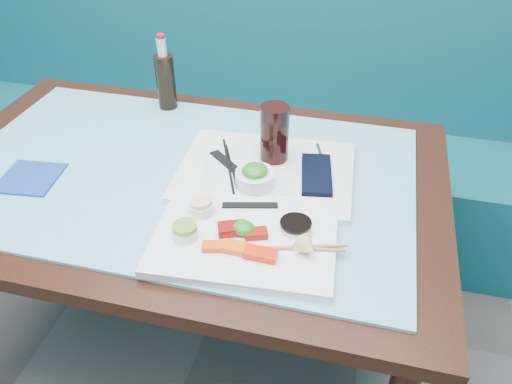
% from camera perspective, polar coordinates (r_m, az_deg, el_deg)
% --- Properties ---
extents(booth_bench, '(3.00, 0.56, 1.17)m').
position_cam_1_polar(booth_bench, '(2.23, 0.10, 6.27)').
color(booth_bench, '#0F5662').
rests_on(booth_bench, ground).
extents(dining_table, '(1.40, 0.90, 0.75)m').
position_cam_1_polar(dining_table, '(1.40, -8.23, -0.74)').
color(dining_table, black).
rests_on(dining_table, ground).
extents(glass_top, '(1.22, 0.76, 0.01)m').
position_cam_1_polar(glass_top, '(1.35, -8.55, 2.17)').
color(glass_top, '#69B9D3').
rests_on(glass_top, dining_table).
extents(sashimi_plate, '(0.42, 0.32, 0.02)m').
position_cam_1_polar(sashimi_plate, '(1.11, -1.31, -5.43)').
color(sashimi_plate, white).
rests_on(sashimi_plate, glass_top).
extents(salmon_left, '(0.06, 0.04, 0.01)m').
position_cam_1_polar(salmon_left, '(1.07, -4.68, -6.23)').
color(salmon_left, '#FF4D0A').
rests_on(salmon_left, sashimi_plate).
extents(salmon_mid, '(0.07, 0.03, 0.02)m').
position_cam_1_polar(salmon_mid, '(1.07, -2.03, -6.47)').
color(salmon_mid, '#FF5A0A').
rests_on(salmon_mid, sashimi_plate).
extents(salmon_right, '(0.07, 0.04, 0.02)m').
position_cam_1_polar(salmon_right, '(1.05, 0.54, -7.10)').
color(salmon_right, red).
rests_on(salmon_right, sashimi_plate).
extents(tuna_left, '(0.07, 0.06, 0.02)m').
position_cam_1_polar(tuna_left, '(1.11, -2.75, -4.22)').
color(tuna_left, maroon).
rests_on(tuna_left, sashimi_plate).
extents(tuna_right, '(0.06, 0.05, 0.02)m').
position_cam_1_polar(tuna_right, '(1.10, 0.01, -4.77)').
color(tuna_right, maroon).
rests_on(tuna_right, sashimi_plate).
extents(seaweed_garnish, '(0.06, 0.06, 0.03)m').
position_cam_1_polar(seaweed_garnish, '(1.10, -1.44, -4.13)').
color(seaweed_garnish, '#22821E').
rests_on(seaweed_garnish, sashimi_plate).
extents(ramekin_wasabi, '(0.06, 0.06, 0.02)m').
position_cam_1_polar(ramekin_wasabi, '(1.11, -8.09, -4.65)').
color(ramekin_wasabi, white).
rests_on(ramekin_wasabi, sashimi_plate).
extents(wasabi_fill, '(0.06, 0.06, 0.01)m').
position_cam_1_polar(wasabi_fill, '(1.09, -8.16, -3.97)').
color(wasabi_fill, '#65A033').
rests_on(wasabi_fill, ramekin_wasabi).
extents(ramekin_ginger, '(0.06, 0.06, 0.03)m').
position_cam_1_polar(ramekin_ginger, '(1.17, -6.31, -1.81)').
color(ramekin_ginger, white).
rests_on(ramekin_ginger, sashimi_plate).
extents(ginger_fill, '(0.06, 0.06, 0.01)m').
position_cam_1_polar(ginger_fill, '(1.16, -6.37, -1.12)').
color(ginger_fill, beige).
rests_on(ginger_fill, ramekin_ginger).
extents(soy_dish, '(0.07, 0.07, 0.01)m').
position_cam_1_polar(soy_dish, '(1.12, 4.55, -3.98)').
color(soy_dish, white).
rests_on(soy_dish, sashimi_plate).
extents(soy_fill, '(0.10, 0.10, 0.01)m').
position_cam_1_polar(soy_fill, '(1.11, 4.57, -3.58)').
color(soy_fill, black).
rests_on(soy_fill, soy_dish).
extents(lemon_wedge, '(0.06, 0.06, 0.05)m').
position_cam_1_polar(lemon_wedge, '(1.05, 5.96, -6.40)').
color(lemon_wedge, '#F5D574').
rests_on(lemon_wedge, sashimi_plate).
extents(chopstick_sleeve, '(0.13, 0.05, 0.00)m').
position_cam_1_polar(chopstick_sleeve, '(1.18, -0.69, -1.53)').
color(chopstick_sleeve, black).
rests_on(chopstick_sleeve, sashimi_plate).
extents(wooden_chopstick_a, '(0.23, 0.08, 0.01)m').
position_cam_1_polar(wooden_chopstick_a, '(1.08, 4.17, -6.34)').
color(wooden_chopstick_a, '#A6744E').
rests_on(wooden_chopstick_a, sashimi_plate).
extents(wooden_chopstick_b, '(0.21, 0.05, 0.01)m').
position_cam_1_polar(wooden_chopstick_b, '(1.07, 4.70, -6.45)').
color(wooden_chopstick_b, '#A5834D').
rests_on(wooden_chopstick_b, sashimi_plate).
extents(serving_tray, '(0.47, 0.37, 0.02)m').
position_cam_1_polar(serving_tray, '(1.32, 1.10, 2.32)').
color(serving_tray, white).
rests_on(serving_tray, glass_top).
extents(paper_placemat, '(0.38, 0.32, 0.00)m').
position_cam_1_polar(paper_placemat, '(1.31, 1.10, 2.66)').
color(paper_placemat, white).
rests_on(paper_placemat, serving_tray).
extents(seaweed_bowl, '(0.10, 0.10, 0.04)m').
position_cam_1_polar(seaweed_bowl, '(1.25, -0.12, 1.54)').
color(seaweed_bowl, white).
rests_on(seaweed_bowl, serving_tray).
extents(seaweed_salad, '(0.08, 0.08, 0.03)m').
position_cam_1_polar(seaweed_salad, '(1.23, -0.13, 2.45)').
color(seaweed_salad, '#267F1D').
rests_on(seaweed_salad, seaweed_bowl).
extents(cola_glass, '(0.10, 0.10, 0.16)m').
position_cam_1_polar(cola_glass, '(1.32, 2.12, 6.69)').
color(cola_glass, black).
rests_on(cola_glass, serving_tray).
extents(navy_pouch, '(0.10, 0.19, 0.01)m').
position_cam_1_polar(navy_pouch, '(1.29, 6.94, 2.03)').
color(navy_pouch, black).
rests_on(navy_pouch, serving_tray).
extents(fork, '(0.04, 0.08, 0.01)m').
position_cam_1_polar(fork, '(1.38, 7.34, 4.45)').
color(fork, silver).
rests_on(fork, serving_tray).
extents(black_chopstick_a, '(0.11, 0.24, 0.01)m').
position_cam_1_polar(black_chopstick_a, '(1.33, -3.16, 3.10)').
color(black_chopstick_a, black).
rests_on(black_chopstick_a, serving_tray).
extents(black_chopstick_b, '(0.09, 0.19, 0.01)m').
position_cam_1_polar(black_chopstick_b, '(1.33, -2.83, 3.03)').
color(black_chopstick_b, black).
rests_on(black_chopstick_b, serving_tray).
extents(tray_sleeve, '(0.14, 0.13, 0.00)m').
position_cam_1_polar(tray_sleeve, '(1.33, -3.00, 3.04)').
color(tray_sleeve, black).
rests_on(tray_sleeve, serving_tray).
extents(cola_bottle_body, '(0.08, 0.08, 0.17)m').
position_cam_1_polar(cola_bottle_body, '(1.64, -10.27, 12.26)').
color(cola_bottle_body, black).
rests_on(cola_bottle_body, glass_top).
extents(cola_bottle_neck, '(0.03, 0.03, 0.06)m').
position_cam_1_polar(cola_bottle_neck, '(1.60, -10.73, 15.96)').
color(cola_bottle_neck, silver).
rests_on(cola_bottle_neck, cola_bottle_body).
extents(cola_bottle_cap, '(0.03, 0.03, 0.01)m').
position_cam_1_polar(cola_bottle_cap, '(1.59, -10.88, 17.08)').
color(cola_bottle_cap, '#B60B28').
rests_on(cola_bottle_cap, cola_bottle_neck).
extents(blue_napkin, '(0.16, 0.16, 0.01)m').
position_cam_1_polar(blue_napkin, '(1.44, -24.43, 1.49)').
color(blue_napkin, navy).
rests_on(blue_napkin, glass_top).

